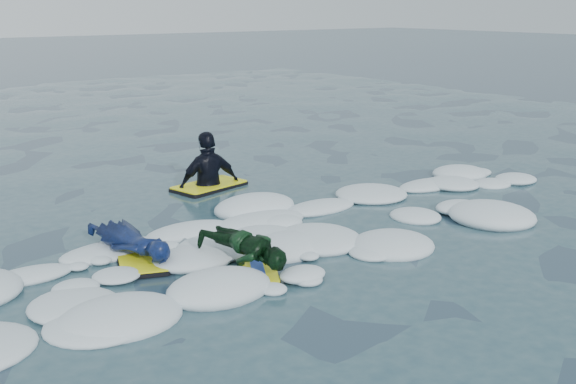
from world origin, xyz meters
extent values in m
plane|color=#182B3B|center=(0.00, 0.00, 0.00)|extent=(120.00, 120.00, 0.00)
cube|color=black|center=(-1.42, 1.01, 0.03)|extent=(0.85, 1.12, 0.05)
cube|color=#FFFB15|center=(-1.42, 1.01, 0.07)|extent=(0.82, 1.09, 0.02)
imported|color=navy|center=(-1.42, 1.26, 0.22)|extent=(0.69, 1.53, 0.36)
cube|color=black|center=(-0.53, -0.07, 0.03)|extent=(0.76, 0.90, 0.04)
cube|color=#FFFB15|center=(-0.53, -0.07, 0.06)|extent=(0.74, 0.87, 0.01)
cube|color=blue|center=(-0.53, -0.07, 0.07)|extent=(0.49, 0.72, 0.00)
imported|color=black|center=(-0.53, 0.13, 0.25)|extent=(0.74, 1.25, 0.45)
cube|color=black|center=(0.95, 3.57, 0.04)|extent=(1.31, 0.91, 0.06)
cube|color=#FFFB15|center=(0.95, 3.57, 0.08)|extent=(1.28, 0.88, 0.02)
imported|color=black|center=(0.95, 3.57, 0.05)|extent=(1.09, 0.54, 1.80)
camera|label=1|loc=(-4.69, -6.33, 2.92)|focal=45.00mm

